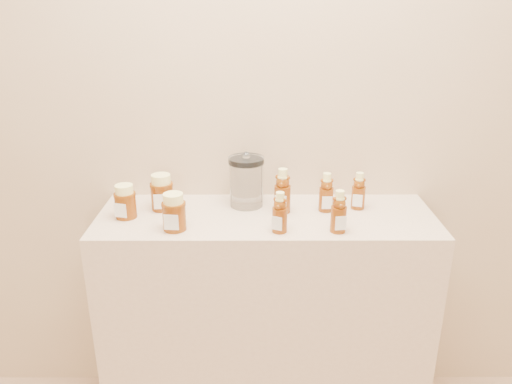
{
  "coord_description": "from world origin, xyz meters",
  "views": [
    {
      "loc": [
        -0.04,
        -0.07,
        1.62
      ],
      "look_at": [
        -0.04,
        1.52,
        1.0
      ],
      "focal_mm": 35.0,
      "sensor_mm": 36.0,
      "label": 1
    }
  ],
  "objects_px": {
    "bear_bottle_front_left": "(280,210)",
    "glass_canister": "(246,180)",
    "display_table": "(265,321)",
    "honey_jar_left": "(125,201)",
    "bear_bottle_back_left": "(283,188)"
  },
  "relations": [
    {
      "from": "display_table",
      "to": "bear_bottle_front_left",
      "type": "relative_size",
      "value": 7.65
    },
    {
      "from": "display_table",
      "to": "bear_bottle_back_left",
      "type": "bearing_deg",
      "value": 28.13
    },
    {
      "from": "bear_bottle_front_left",
      "to": "honey_jar_left",
      "type": "relative_size",
      "value": 1.3
    },
    {
      "from": "glass_canister",
      "to": "bear_bottle_front_left",
      "type": "bearing_deg",
      "value": -63.67
    },
    {
      "from": "glass_canister",
      "to": "display_table",
      "type": "bearing_deg",
      "value": -52.84
    },
    {
      "from": "glass_canister",
      "to": "bear_bottle_back_left",
      "type": "bearing_deg",
      "value": -26.07
    },
    {
      "from": "bear_bottle_back_left",
      "to": "honey_jar_left",
      "type": "relative_size",
      "value": 1.53
    },
    {
      "from": "honey_jar_left",
      "to": "glass_canister",
      "type": "distance_m",
      "value": 0.44
    },
    {
      "from": "display_table",
      "to": "glass_canister",
      "type": "xyz_separation_m",
      "value": [
        -0.07,
        0.09,
        0.55
      ]
    },
    {
      "from": "display_table",
      "to": "glass_canister",
      "type": "relative_size",
      "value": 5.96
    },
    {
      "from": "bear_bottle_front_left",
      "to": "glass_canister",
      "type": "height_order",
      "value": "glass_canister"
    },
    {
      "from": "display_table",
      "to": "bear_bottle_back_left",
      "type": "relative_size",
      "value": 6.5
    },
    {
      "from": "display_table",
      "to": "honey_jar_left",
      "type": "distance_m",
      "value": 0.71
    },
    {
      "from": "display_table",
      "to": "bear_bottle_back_left",
      "type": "height_order",
      "value": "bear_bottle_back_left"
    },
    {
      "from": "honey_jar_left",
      "to": "glass_canister",
      "type": "height_order",
      "value": "glass_canister"
    }
  ]
}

